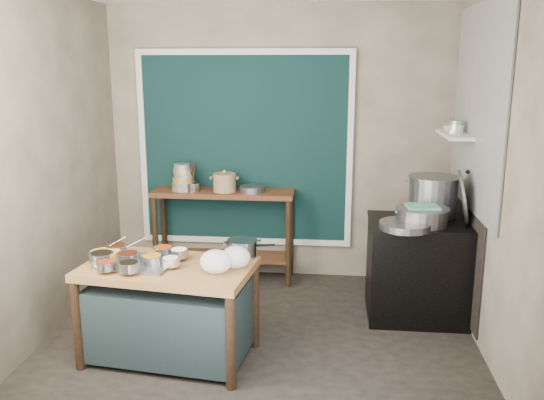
# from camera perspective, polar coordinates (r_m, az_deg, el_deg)

# --- Properties ---
(floor) EXTENTS (3.50, 3.00, 0.02)m
(floor) POSITION_cam_1_polar(r_m,az_deg,el_deg) (4.93, -1.04, -13.39)
(floor) COLOR #2D2822
(floor) RESTS_ON ground
(back_wall) EXTENTS (3.50, 0.02, 2.80)m
(back_wall) POSITION_cam_1_polar(r_m,az_deg,el_deg) (5.97, 0.68, 5.52)
(back_wall) COLOR gray
(back_wall) RESTS_ON floor
(left_wall) EXTENTS (0.02, 3.00, 2.80)m
(left_wall) POSITION_cam_1_polar(r_m,az_deg,el_deg) (5.01, -21.54, 3.11)
(left_wall) COLOR gray
(left_wall) RESTS_ON floor
(right_wall) EXTENTS (0.02, 3.00, 2.80)m
(right_wall) POSITION_cam_1_polar(r_m,az_deg,el_deg) (4.61, 21.16, 2.33)
(right_wall) COLOR gray
(right_wall) RESTS_ON floor
(curtain_panel) EXTENTS (2.10, 0.02, 1.90)m
(curtain_panel) POSITION_cam_1_polar(r_m,az_deg,el_deg) (5.98, -2.71, 5.03)
(curtain_panel) COLOR black
(curtain_panel) RESTS_ON back_wall
(curtain_frame) EXTENTS (2.22, 0.03, 2.02)m
(curtain_frame) POSITION_cam_1_polar(r_m,az_deg,el_deg) (5.97, -2.73, 5.02)
(curtain_frame) COLOR beige
(curtain_frame) RESTS_ON back_wall
(tile_panel) EXTENTS (0.02, 1.70, 1.70)m
(tile_panel) POSITION_cam_1_polar(r_m,az_deg,el_deg) (5.08, 19.73, 8.51)
(tile_panel) COLOR #B2B2AA
(tile_panel) RESTS_ON right_wall
(soot_patch) EXTENTS (0.01, 1.30, 1.30)m
(soot_patch) POSITION_cam_1_polar(r_m,az_deg,el_deg) (5.38, 18.59, -3.68)
(soot_patch) COLOR black
(soot_patch) RESTS_ON right_wall
(wall_shelf) EXTENTS (0.22, 0.70, 0.03)m
(wall_shelf) POSITION_cam_1_polar(r_m,az_deg,el_deg) (5.37, 17.69, 6.19)
(wall_shelf) COLOR beige
(wall_shelf) RESTS_ON right_wall
(prep_table) EXTENTS (1.33, 0.87, 0.75)m
(prep_table) POSITION_cam_1_polar(r_m,az_deg,el_deg) (4.51, -10.12, -10.86)
(prep_table) COLOR brown
(prep_table) RESTS_ON floor
(back_counter) EXTENTS (1.45, 0.40, 0.95)m
(back_counter) POSITION_cam_1_polar(r_m,az_deg,el_deg) (6.02, -4.78, -3.49)
(back_counter) COLOR #522C17
(back_counter) RESTS_ON floor
(stove_block) EXTENTS (0.90, 0.68, 0.85)m
(stove_block) POSITION_cam_1_polar(r_m,az_deg,el_deg) (5.30, 14.45, -6.79)
(stove_block) COLOR black
(stove_block) RESTS_ON floor
(stove_top) EXTENTS (0.92, 0.69, 0.03)m
(stove_top) POSITION_cam_1_polar(r_m,az_deg,el_deg) (5.17, 14.73, -2.20)
(stove_top) COLOR black
(stove_top) RESTS_ON stove_block
(condiment_tray) EXTENTS (0.61, 0.48, 0.02)m
(condiment_tray) POSITION_cam_1_polar(r_m,az_deg,el_deg) (4.43, -13.16, -6.06)
(condiment_tray) COLOR gray
(condiment_tray) RESTS_ON prep_table
(condiment_bowls) EXTENTS (0.71, 0.52, 0.07)m
(condiment_bowls) POSITION_cam_1_polar(r_m,az_deg,el_deg) (4.42, -13.46, -5.54)
(condiment_bowls) COLOR gray
(condiment_bowls) RESTS_ON condiment_tray
(yellow_basin) EXTENTS (0.30, 0.30, 0.09)m
(yellow_basin) POSITION_cam_1_polar(r_m,az_deg,el_deg) (4.52, -16.20, -5.46)
(yellow_basin) COLOR #B36424
(yellow_basin) RESTS_ON prep_table
(saucepan) EXTENTS (0.31, 0.31, 0.14)m
(saucepan) POSITION_cam_1_polar(r_m,az_deg,el_deg) (4.47, -2.95, -4.80)
(saucepan) COLOR gray
(saucepan) RESTS_ON prep_table
(plastic_bag_a) EXTENTS (0.26, 0.23, 0.17)m
(plastic_bag_a) POSITION_cam_1_polar(r_m,az_deg,el_deg) (4.14, -5.58, -6.09)
(plastic_bag_a) COLOR white
(plastic_bag_a) RESTS_ON prep_table
(plastic_bag_b) EXTENTS (0.23, 0.21, 0.16)m
(plastic_bag_b) POSITION_cam_1_polar(r_m,az_deg,el_deg) (4.24, -3.63, -5.67)
(plastic_bag_b) COLOR white
(plastic_bag_b) RESTS_ON prep_table
(bowl_stack) EXTENTS (0.24, 0.24, 0.27)m
(bowl_stack) POSITION_cam_1_polar(r_m,az_deg,el_deg) (5.94, -8.77, 2.08)
(bowl_stack) COLOR tan
(bowl_stack) RESTS_ON back_counter
(utensil_cup) EXTENTS (0.16, 0.16, 0.09)m
(utensil_cup) POSITION_cam_1_polar(r_m,az_deg,el_deg) (5.89, -7.83, 1.30)
(utensil_cup) COLOR gray
(utensil_cup) RESTS_ON back_counter
(ceramic_crock) EXTENTS (0.26, 0.26, 0.17)m
(ceramic_crock) POSITION_cam_1_polar(r_m,az_deg,el_deg) (5.84, -4.73, 1.65)
(ceramic_crock) COLOR #91724F
(ceramic_crock) RESTS_ON back_counter
(wide_bowl) EXTENTS (0.31, 0.31, 0.06)m
(wide_bowl) POSITION_cam_1_polar(r_m,az_deg,el_deg) (5.80, -1.99, 1.09)
(wide_bowl) COLOR gray
(wide_bowl) RESTS_ON back_counter
(stock_pot) EXTENTS (0.47, 0.47, 0.36)m
(stock_pot) POSITION_cam_1_polar(r_m,az_deg,el_deg) (5.34, 15.64, 0.39)
(stock_pot) COLOR gray
(stock_pot) RESTS_ON stove_top
(pot_lid) EXTENTS (0.18, 0.48, 0.46)m
(pot_lid) POSITION_cam_1_polar(r_m,az_deg,el_deg) (5.14, 18.41, 0.27)
(pot_lid) COLOR gray
(pot_lid) RESTS_ON stove_top
(steamer) EXTENTS (0.56, 0.56, 0.15)m
(steamer) POSITION_cam_1_polar(r_m,az_deg,el_deg) (5.03, 14.64, -1.56)
(steamer) COLOR gray
(steamer) RESTS_ON stove_top
(green_cloth) EXTENTS (0.28, 0.23, 0.02)m
(green_cloth) POSITION_cam_1_polar(r_m,az_deg,el_deg) (5.01, 14.70, -0.63)
(green_cloth) COLOR #539971
(green_cloth) RESTS_ON steamer
(shallow_pan) EXTENTS (0.54, 0.54, 0.06)m
(shallow_pan) POSITION_cam_1_polar(r_m,az_deg,el_deg) (4.88, 13.03, -2.49)
(shallow_pan) COLOR gray
(shallow_pan) RESTS_ON stove_top
(shelf_bowl_stack) EXTENTS (0.14, 0.14, 0.11)m
(shelf_bowl_stack) POSITION_cam_1_polar(r_m,az_deg,el_deg) (5.34, 17.79, 6.87)
(shelf_bowl_stack) COLOR silver
(shelf_bowl_stack) RESTS_ON wall_shelf
(shelf_bowl_green) EXTENTS (0.16, 0.16, 0.05)m
(shelf_bowl_green) POSITION_cam_1_polar(r_m,az_deg,el_deg) (5.57, 17.29, 6.85)
(shelf_bowl_green) COLOR gray
(shelf_bowl_green) RESTS_ON wall_shelf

